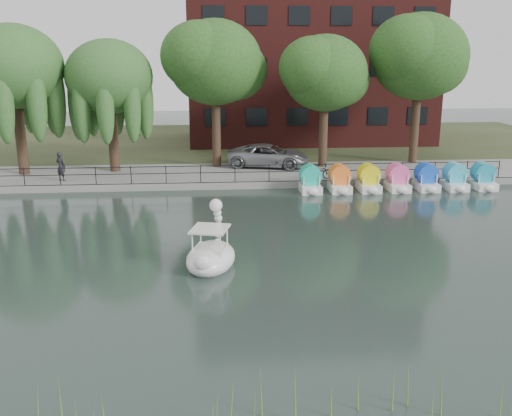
{
  "coord_description": "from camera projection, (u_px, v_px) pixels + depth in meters",
  "views": [
    {
      "loc": [
        -1.35,
        -19.37,
        7.72
      ],
      "look_at": [
        0.5,
        4.0,
        1.3
      ],
      "focal_mm": 40.0,
      "sensor_mm": 36.0,
      "label": 1
    }
  ],
  "objects": [
    {
      "name": "minivan",
      "position": [
        269.0,
        154.0,
        37.48
      ],
      "size": [
        4.2,
        6.63,
        1.71
      ],
      "primitive_type": "imported",
      "rotation": [
        0.0,
        0.0,
        1.33
      ],
      "color": "gray",
      "rests_on": "promenade"
    },
    {
      "name": "land_strip",
      "position": [
        227.0,
        142.0,
        49.56
      ],
      "size": [
        60.0,
        22.0,
        0.36
      ],
      "primitive_type": "cube",
      "color": "#47512D",
      "rests_on": "ground_plane"
    },
    {
      "name": "broadleaf_far",
      "position": [
        420.0,
        57.0,
        37.55
      ],
      "size": [
        6.3,
        6.3,
        9.71
      ],
      "color": "#473323",
      "rests_on": "promenade"
    },
    {
      "name": "willow_left",
      "position": [
        13.0,
        67.0,
        33.83
      ],
      "size": [
        5.88,
        5.88,
        9.01
      ],
      "color": "#473323",
      "rests_on": "promenade"
    },
    {
      "name": "willow_mid",
      "position": [
        109.0,
        77.0,
        34.89
      ],
      "size": [
        5.32,
        5.32,
        8.15
      ],
      "color": "#473323",
      "rests_on": "promenade"
    },
    {
      "name": "swan_boat",
      "position": [
        211.0,
        253.0,
        21.21
      ],
      "size": [
        2.38,
        3.13,
        2.36
      ],
      "rotation": [
        0.0,
        0.0,
        -0.25
      ],
      "color": "white",
      "rests_on": "ground_plane"
    },
    {
      "name": "ground_plane",
      "position": [
        251.0,
        271.0,
        20.76
      ],
      "size": [
        120.0,
        120.0,
        0.0
      ],
      "primitive_type": "plane",
      "color": "#394B48"
    },
    {
      "name": "promenade",
      "position": [
        233.0,
        175.0,
        36.09
      ],
      "size": [
        40.0,
        6.0,
        0.4
      ],
      "primitive_type": "cube",
      "color": "gray",
      "rests_on": "ground_plane"
    },
    {
      "name": "railing",
      "position": [
        235.0,
        169.0,
        33.2
      ],
      "size": [
        32.0,
        0.05,
        1.0
      ],
      "color": "black",
      "rests_on": "promenade"
    },
    {
      "name": "bicycle",
      "position": [
        318.0,
        171.0,
        33.96
      ],
      "size": [
        0.76,
        1.77,
        1.0
      ],
      "primitive_type": "imported",
      "rotation": [
        0.0,
        0.0,
        1.67
      ],
      "color": "gray",
      "rests_on": "promenade"
    },
    {
      "name": "pedestrian",
      "position": [
        61.0,
        164.0,
        33.37
      ],
      "size": [
        0.86,
        0.77,
        1.98
      ],
      "primitive_type": "imported",
      "rotation": [
        0.0,
        0.0,
        2.63
      ],
      "color": "black",
      "rests_on": "promenade"
    },
    {
      "name": "pedal_boat_row",
      "position": [
        398.0,
        180.0,
        32.86
      ],
      "size": [
        11.35,
        1.7,
        1.4
      ],
      "color": "white",
      "rests_on": "ground_plane"
    },
    {
      "name": "reed_bank",
      "position": [
        381.0,
        413.0,
        11.62
      ],
      "size": [
        24.0,
        2.4,
        1.2
      ],
      "color": "#669938",
      "rests_on": "ground_plane"
    },
    {
      "name": "kerb",
      "position": [
        235.0,
        186.0,
        33.26
      ],
      "size": [
        40.0,
        0.25,
        0.4
      ],
      "primitive_type": "cube",
      "color": "gray",
      "rests_on": "ground_plane"
    },
    {
      "name": "broadleaf_right",
      "position": [
        325.0,
        74.0,
        36.36
      ],
      "size": [
        5.4,
        5.4,
        8.32
      ],
      "color": "#473323",
      "rests_on": "promenade"
    },
    {
      "name": "broadleaf_center",
      "position": [
        215.0,
        63.0,
        36.13
      ],
      "size": [
        6.0,
        6.0,
        9.25
      ],
      "color": "#473323",
      "rests_on": "promenade"
    },
    {
      "name": "apartment_building",
      "position": [
        309.0,
        32.0,
        47.64
      ],
      "size": [
        20.0,
        10.07,
        18.0
      ],
      "color": "#4C1E16",
      "rests_on": "land_strip"
    }
  ]
}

